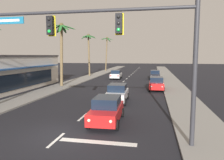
% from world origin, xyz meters
% --- Properties ---
extents(ground_plane, '(220.00, 220.00, 0.00)m').
position_xyz_m(ground_plane, '(0.00, 0.00, 0.00)').
color(ground_plane, black).
extents(sidewalk_right, '(3.20, 110.00, 0.14)m').
position_xyz_m(sidewalk_right, '(7.80, 20.00, 0.07)').
color(sidewalk_right, gray).
rests_on(sidewalk_right, ground).
extents(sidewalk_left, '(3.20, 110.00, 0.14)m').
position_xyz_m(sidewalk_left, '(-7.80, 20.00, 0.07)').
color(sidewalk_left, gray).
rests_on(sidewalk_left, ground).
extents(lane_markings, '(4.28, 88.31, 0.01)m').
position_xyz_m(lane_markings, '(0.46, 19.81, 0.00)').
color(lane_markings, silver).
rests_on(lane_markings, ground).
extents(traffic_signal_mast, '(10.94, 0.41, 7.43)m').
position_xyz_m(traffic_signal_mast, '(3.42, -0.44, 5.22)').
color(traffic_signal_mast, '#2D2D33').
rests_on(traffic_signal_mast, ground).
extents(sedan_lead_at_stop_bar, '(2.05, 4.49, 1.68)m').
position_xyz_m(sedan_lead_at_stop_bar, '(1.96, 2.71, 0.85)').
color(sedan_lead_at_stop_bar, red).
rests_on(sedan_lead_at_stop_bar, ground).
extents(sedan_third_in_queue, '(2.04, 4.49, 1.68)m').
position_xyz_m(sedan_third_in_queue, '(1.60, 9.08, 0.85)').
color(sedan_third_in_queue, silver).
rests_on(sedan_third_in_queue, ground).
extents(sedan_oncoming_far, '(2.06, 4.49, 1.68)m').
position_xyz_m(sedan_oncoming_far, '(-1.94, 28.88, 0.85)').
color(sedan_oncoming_far, silver).
rests_on(sedan_oncoming_far, ground).
extents(sedan_parked_nearest_kerb, '(1.96, 4.46, 1.68)m').
position_xyz_m(sedan_parked_nearest_kerb, '(5.34, 16.81, 0.85)').
color(sedan_parked_nearest_kerb, red).
rests_on(sedan_parked_nearest_kerb, ground).
extents(sedan_parked_mid_kerb, '(1.96, 4.45, 1.68)m').
position_xyz_m(sedan_parked_mid_kerb, '(5.26, 29.62, 0.85)').
color(sedan_parked_mid_kerb, black).
rests_on(sedan_parked_mid_kerb, ground).
extents(palm_left_second, '(3.94, 3.68, 8.84)m').
position_xyz_m(palm_left_second, '(-7.64, 17.44, 6.10)').
color(palm_left_second, brown).
rests_on(palm_left_second, ground).
extents(palm_left_third, '(3.23, 3.30, 8.88)m').
position_xyz_m(palm_left_third, '(-8.45, 32.86, 6.31)').
color(palm_left_third, brown).
rests_on(palm_left_third, ground).
extents(palm_left_farthest, '(3.59, 3.16, 9.51)m').
position_xyz_m(palm_left_farthest, '(-7.94, 48.28, 6.80)').
color(palm_left_farthest, brown).
rests_on(palm_left_farthest, ground).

